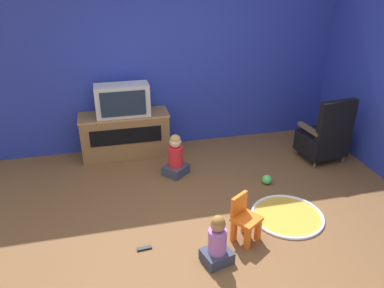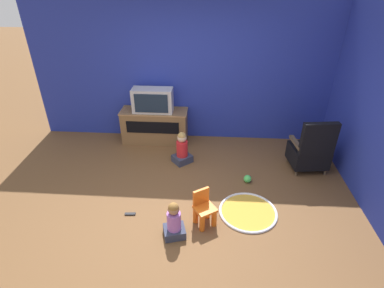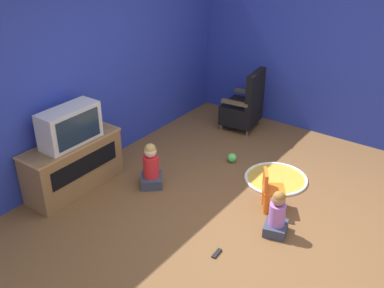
# 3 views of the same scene
# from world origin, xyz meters

# --- Properties ---
(ground_plane) EXTENTS (30.00, 30.00, 0.00)m
(ground_plane) POSITION_xyz_m (0.00, 0.00, 0.00)
(ground_plane) COLOR brown
(wall_back) EXTENTS (5.70, 0.12, 2.72)m
(wall_back) POSITION_xyz_m (-0.15, 2.23, 1.36)
(wall_back) COLOR #23339E
(wall_back) RESTS_ON ground_plane
(wall_right) EXTENTS (0.12, 5.29, 2.72)m
(wall_right) POSITION_xyz_m (2.64, -0.36, 1.36)
(wall_right) COLOR #23339E
(wall_right) RESTS_ON ground_plane
(tv_cabinet) EXTENTS (1.27, 0.46, 0.65)m
(tv_cabinet) POSITION_xyz_m (-0.70, 1.92, 0.34)
(tv_cabinet) COLOR brown
(tv_cabinet) RESTS_ON ground_plane
(television) EXTENTS (0.74, 0.32, 0.45)m
(television) POSITION_xyz_m (-0.70, 1.88, 0.87)
(television) COLOR #B7B7BC
(television) RESTS_ON tv_cabinet
(black_armchair) EXTENTS (0.64, 0.59, 0.96)m
(black_armchair) POSITION_xyz_m (2.05, 1.10, 0.36)
(black_armchair) COLOR brown
(black_armchair) RESTS_ON ground_plane
(yellow_kid_chair) EXTENTS (0.35, 0.35, 0.50)m
(yellow_kid_chair) POSITION_xyz_m (0.34, -0.27, 0.21)
(yellow_kid_chair) COLOR orange
(yellow_kid_chair) RESTS_ON ground_plane
(play_mat) EXTENTS (0.82, 0.82, 0.04)m
(play_mat) POSITION_xyz_m (0.95, -0.03, 0.01)
(play_mat) COLOR gold
(play_mat) RESTS_ON ground_plane
(child_watching_left) EXTENTS (0.40, 0.39, 0.59)m
(child_watching_left) POSITION_xyz_m (-0.10, 1.19, 0.25)
(child_watching_left) COLOR #33384C
(child_watching_left) RESTS_ON ground_plane
(child_watching_center) EXTENTS (0.32, 0.30, 0.53)m
(child_watching_center) POSITION_xyz_m (-0.03, -0.52, 0.23)
(child_watching_center) COLOR #33384C
(child_watching_center) RESTS_ON ground_plane
(toy_ball) EXTENTS (0.12, 0.12, 0.12)m
(toy_ball) POSITION_xyz_m (1.00, 0.67, 0.06)
(toy_ball) COLOR #4CCC59
(toy_ball) RESTS_ON ground_plane
(remote_control) EXTENTS (0.15, 0.06, 0.02)m
(remote_control) POSITION_xyz_m (-0.70, -0.19, 0.01)
(remote_control) COLOR black
(remote_control) RESTS_ON ground_plane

